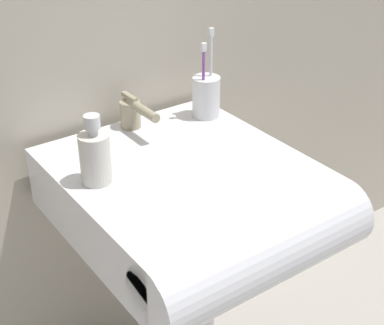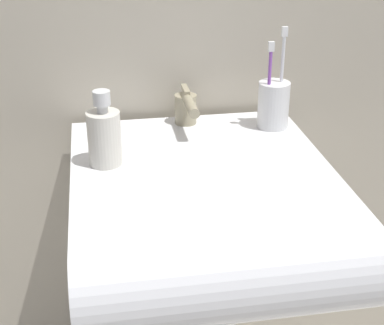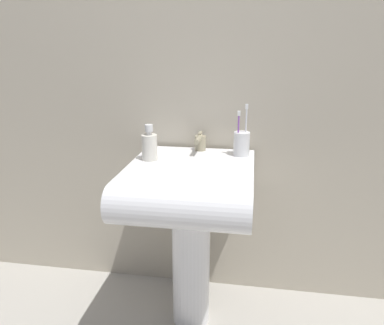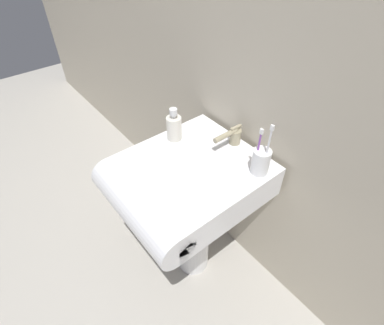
# 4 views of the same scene
# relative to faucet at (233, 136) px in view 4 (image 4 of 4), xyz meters

# --- Properties ---
(ground_plane) EXTENTS (6.00, 6.00, 0.00)m
(ground_plane) POSITION_rel_faucet_xyz_m (-0.01, -0.20, -0.77)
(ground_plane) COLOR #ADA89E
(ground_plane) RESTS_ON ground
(wall_back) EXTENTS (5.00, 0.05, 2.40)m
(wall_back) POSITION_rel_faucet_xyz_m (-0.01, 0.10, 0.43)
(wall_back) COLOR #B7AD99
(wall_back) RESTS_ON ground
(sink_pedestal) EXTENTS (0.16, 0.16, 0.58)m
(sink_pedestal) POSITION_rel_faucet_xyz_m (-0.01, -0.20, -0.47)
(sink_pedestal) COLOR white
(sink_pedestal) RESTS_ON ground
(sink_basin) EXTENTS (0.49, 0.58, 0.14)m
(sink_basin) POSITION_rel_faucet_xyz_m (-0.01, -0.26, -0.11)
(sink_basin) COLOR white
(sink_basin) RESTS_ON sink_pedestal
(faucet) EXTENTS (0.05, 0.14, 0.08)m
(faucet) POSITION_rel_faucet_xyz_m (0.00, 0.00, 0.00)
(faucet) COLOR tan
(faucet) RESTS_ON sink_basin
(toothbrush_cup) EXTENTS (0.07, 0.07, 0.22)m
(toothbrush_cup) POSITION_rel_faucet_xyz_m (0.18, -0.04, 0.01)
(toothbrush_cup) COLOR white
(toothbrush_cup) RESTS_ON sink_basin
(soap_bottle) EXTENTS (0.06, 0.06, 0.15)m
(soap_bottle) POSITION_rel_faucet_xyz_m (-0.18, -0.16, 0.02)
(soap_bottle) COLOR silver
(soap_bottle) RESTS_ON sink_basin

